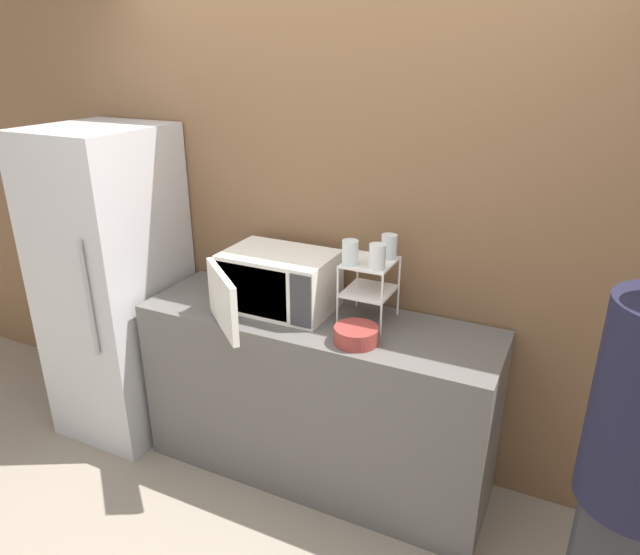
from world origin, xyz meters
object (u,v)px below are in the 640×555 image
at_px(dish_rack, 369,278).
at_px(refrigerator, 115,285).
at_px(microwave, 277,282).
at_px(glass_back_right, 389,247).
at_px(bowl, 356,335).
at_px(glass_front_left, 350,252).
at_px(glass_front_right, 377,257).

distance_m(dish_rack, refrigerator, 1.52).
height_order(microwave, refrigerator, refrigerator).
xyz_separation_m(glass_back_right, bowl, (-0.03, -0.32, -0.33)).
distance_m(glass_front_left, glass_front_right, 0.13).
bearing_deg(glass_front_right, dish_rack, 129.31).
height_order(bowl, refrigerator, refrigerator).
height_order(glass_back_right, bowl, glass_back_right).
xyz_separation_m(glass_front_left, refrigerator, (-1.42, -0.08, -0.39)).
xyz_separation_m(dish_rack, glass_back_right, (0.07, 0.08, 0.14)).
distance_m(glass_back_right, refrigerator, 1.62).
bearing_deg(glass_front_right, microwave, 179.93).
distance_m(glass_front_right, bowl, 0.37).
bearing_deg(microwave, bowl, -18.30).
bearing_deg(dish_rack, glass_back_right, 50.11).
bearing_deg(bowl, glass_front_right, 80.83).
bearing_deg(glass_front_left, glass_back_right, 49.59).
distance_m(microwave, dish_rack, 0.48).
distance_m(glass_front_right, refrigerator, 1.60).
xyz_separation_m(dish_rack, refrigerator, (-1.49, -0.15, -0.25)).
height_order(dish_rack, glass_back_right, glass_back_right).
bearing_deg(refrigerator, glass_front_left, 3.02).
relative_size(glass_front_left, bowl, 0.58).
relative_size(glass_back_right, refrigerator, 0.06).
xyz_separation_m(microwave, dish_rack, (0.46, 0.08, 0.07)).
bearing_deg(microwave, dish_rack, 9.34).
bearing_deg(refrigerator, dish_rack, 5.90).
height_order(microwave, glass_back_right, glass_back_right).
bearing_deg(bowl, glass_back_right, 84.87).
xyz_separation_m(glass_back_right, glass_front_right, (-0.00, -0.15, 0.00)).
distance_m(glass_front_left, bowl, 0.38).
distance_m(glass_back_right, glass_front_right, 0.15).
distance_m(microwave, bowl, 0.54).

